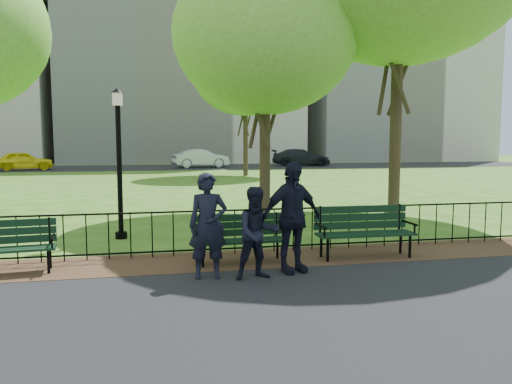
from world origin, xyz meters
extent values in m
plane|color=#2E5716|center=(0.00, 0.00, 0.00)|extent=(120.00, 120.00, 0.00)
cube|color=black|center=(0.00, -3.40, 0.01)|extent=(60.00, 9.20, 0.01)
cube|color=#372516|center=(0.00, 1.50, 0.01)|extent=(60.00, 1.60, 0.01)
cube|color=black|center=(0.00, 35.00, 0.01)|extent=(70.00, 9.00, 0.01)
cylinder|color=black|center=(0.00, 2.00, 0.88)|extent=(24.00, 0.04, 0.04)
cylinder|color=black|center=(0.00, 2.00, 0.12)|extent=(24.00, 0.04, 0.04)
cylinder|color=black|center=(0.00, 2.00, 0.45)|extent=(0.02, 0.02, 0.90)
cube|color=beige|center=(2.00, 48.00, 15.00)|extent=(24.00, 15.00, 30.00)
cube|color=beige|center=(26.00, 48.00, 12.00)|extent=(20.00, 15.00, 24.00)
cube|color=black|center=(0.19, 1.21, 0.42)|extent=(1.71, 0.52, 0.04)
cube|color=black|center=(0.18, 1.45, 0.75)|extent=(1.69, 0.11, 0.42)
cylinder|color=black|center=(-0.54, 1.01, 0.21)|extent=(0.05, 0.05, 0.42)
cylinder|color=black|center=(0.93, 1.07, 0.21)|extent=(0.05, 0.05, 0.42)
cylinder|color=black|center=(-0.55, 1.35, 0.21)|extent=(0.05, 0.05, 0.42)
cylinder|color=black|center=(0.92, 1.41, 0.21)|extent=(0.05, 0.05, 0.42)
cylinder|color=black|center=(-0.61, 1.17, 0.59)|extent=(0.06, 0.53, 0.04)
cylinder|color=black|center=(0.99, 1.24, 0.59)|extent=(0.06, 0.53, 0.04)
ellipsoid|color=black|center=(-0.34, 1.09, 0.66)|extent=(0.40, 0.29, 0.43)
cube|color=black|center=(-3.87, 1.24, 0.43)|extent=(1.77, 0.64, 0.04)
cube|color=black|center=(-3.90, 1.49, 0.76)|extent=(1.72, 0.22, 0.43)
cylinder|color=black|center=(-3.11, 1.15, 0.22)|extent=(0.05, 0.05, 0.43)
cylinder|color=black|center=(-3.15, 1.49, 0.22)|extent=(0.05, 0.05, 0.43)
cylinder|color=black|center=(-3.06, 1.33, 0.61)|extent=(0.09, 0.54, 0.04)
cube|color=black|center=(2.58, 1.13, 0.47)|extent=(1.90, 0.54, 0.04)
cube|color=black|center=(2.58, 1.40, 0.84)|extent=(1.89, 0.07, 0.47)
cylinder|color=black|center=(1.76, 0.95, 0.24)|extent=(0.05, 0.05, 0.47)
cylinder|color=black|center=(3.40, 0.93, 0.24)|extent=(0.05, 0.05, 0.47)
cylinder|color=black|center=(1.76, 1.33, 0.24)|extent=(0.05, 0.05, 0.47)
cylinder|color=black|center=(3.40, 1.31, 0.24)|extent=(0.05, 0.05, 0.47)
cylinder|color=black|center=(1.69, 1.14, 0.66)|extent=(0.05, 0.59, 0.04)
cylinder|color=black|center=(3.47, 1.12, 0.66)|extent=(0.05, 0.59, 0.04)
cylinder|color=black|center=(-2.10, 4.11, 0.08)|extent=(0.27, 0.27, 0.15)
cylinder|color=black|center=(-2.10, 4.11, 1.54)|extent=(0.12, 0.12, 3.07)
cube|color=beige|center=(-2.10, 4.11, 3.17)|extent=(0.21, 0.21, 0.29)
cone|color=black|center=(-2.10, 4.11, 3.36)|extent=(0.31, 0.31, 0.12)
cylinder|color=#2D2116|center=(2.01, 7.26, 1.64)|extent=(0.33, 0.33, 3.29)
ellipsoid|color=#6BA030|center=(2.01, 7.26, 5.36)|extent=(5.54, 5.54, 4.71)
cylinder|color=#2D2116|center=(6.06, 6.75, 2.47)|extent=(0.36, 0.36, 4.95)
cylinder|color=#2D2116|center=(4.55, 23.91, 2.07)|extent=(0.30, 0.30, 4.15)
ellipsoid|color=#6BA030|center=(4.55, 23.91, 6.77)|extent=(6.98, 6.98, 5.94)
imported|color=black|center=(-0.51, 0.36, 0.87)|extent=(0.65, 0.45, 1.72)
imported|color=black|center=(0.26, 0.16, 0.76)|extent=(0.76, 0.45, 1.50)
imported|color=black|center=(0.91, 0.44, 0.95)|extent=(1.18, 0.73, 1.88)
imported|color=yellow|center=(-10.87, 33.01, 0.73)|extent=(4.54, 2.77, 1.44)
imported|color=#ADB1B5|center=(2.63, 33.93, 0.78)|extent=(4.91, 2.56, 1.54)
imported|color=black|center=(11.63, 34.92, 0.76)|extent=(5.45, 2.93, 1.50)
camera|label=1|loc=(-1.39, -7.59, 2.24)|focal=35.00mm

